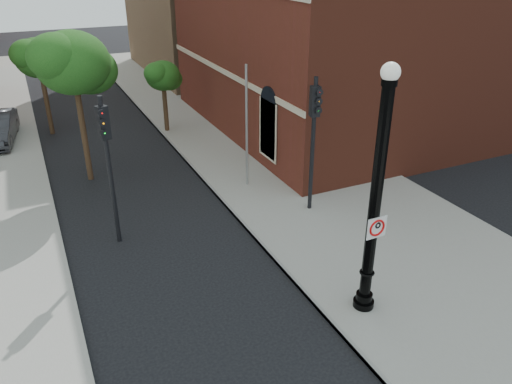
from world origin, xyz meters
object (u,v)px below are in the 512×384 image
traffic_signal_left (107,148)px  traffic_signal_right (314,124)px  no_parking_sign (377,227)px  lamppost (374,209)px

traffic_signal_left → traffic_signal_right: bearing=-24.1°
no_parking_sign → traffic_signal_right: traffic_signal_right is taller
no_parking_sign → traffic_signal_right: size_ratio=0.12×
lamppost → traffic_signal_right: lamppost is taller
traffic_signal_right → no_parking_sign: bearing=-95.4°
lamppost → traffic_signal_right: 5.88m
traffic_signal_left → lamppost: bearing=-67.4°
no_parking_sign → lamppost: bearing=88.1°
lamppost → no_parking_sign: (-0.00, -0.17, -0.43)m
no_parking_sign → traffic_signal_left: (-5.40, 6.69, 0.71)m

